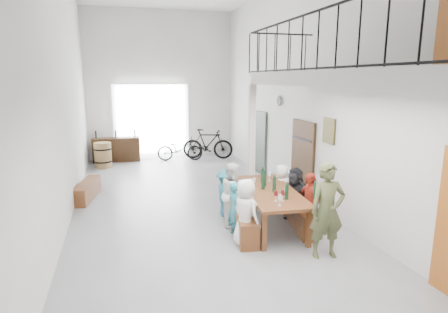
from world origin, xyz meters
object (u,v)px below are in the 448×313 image
object	(u,v)px
bench_inner	(241,217)
serving_counter	(117,150)
oak_barrel	(103,155)
tasting_table	(270,194)
host_standing	(327,211)
side_bench	(87,190)
bicycle_near	(180,149)

from	to	relation	value
bench_inner	serving_counter	bearing A→B (deg)	117.33
oak_barrel	serving_counter	size ratio (longest dim) A/B	0.52
tasting_table	serving_counter	size ratio (longest dim) A/B	1.52
tasting_table	host_standing	distance (m)	1.55
bench_inner	host_standing	xyz separation A→B (m)	(1.02, -1.53, 0.58)
side_bench	bicycle_near	bearing A→B (deg)	52.00
serving_counter	tasting_table	bearing A→B (deg)	-66.24
bench_inner	tasting_table	bearing A→B (deg)	4.81
bench_inner	bicycle_near	size ratio (longest dim) A/B	1.27
serving_counter	bicycle_near	size ratio (longest dim) A/B	1.01
tasting_table	side_bench	bearing A→B (deg)	147.06
host_standing	serving_counter	bearing A→B (deg)	118.43
oak_barrel	bicycle_near	bearing A→B (deg)	7.94
bicycle_near	host_standing	bearing A→B (deg)	-161.56
serving_counter	bicycle_near	world-z (taller)	serving_counter
tasting_table	side_bench	distance (m)	4.82
tasting_table	bicycle_near	distance (m)	6.92
host_standing	tasting_table	bearing A→B (deg)	113.00
bench_inner	oak_barrel	xyz separation A→B (m)	(-2.83, 6.45, 0.19)
oak_barrel	bicycle_near	distance (m)	2.75
tasting_table	host_standing	size ratio (longest dim) A/B	1.54
side_bench	serving_counter	world-z (taller)	serving_counter
serving_counter	bicycle_near	distance (m)	2.33
bicycle_near	side_bench	bearing A→B (deg)	152.78
serving_counter	bicycle_near	xyz separation A→B (m)	(2.28, -0.50, -0.00)
bench_inner	side_bench	bearing A→B (deg)	145.99
side_bench	oak_barrel	bearing A→B (deg)	85.09
host_standing	bicycle_near	xyz separation A→B (m)	(-1.12, 8.36, -0.39)
serving_counter	host_standing	size ratio (longest dim) A/B	1.02
oak_barrel	bench_inner	bearing A→B (deg)	-66.27
serving_counter	side_bench	bearing A→B (deg)	-98.02
oak_barrel	serving_counter	distance (m)	0.99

